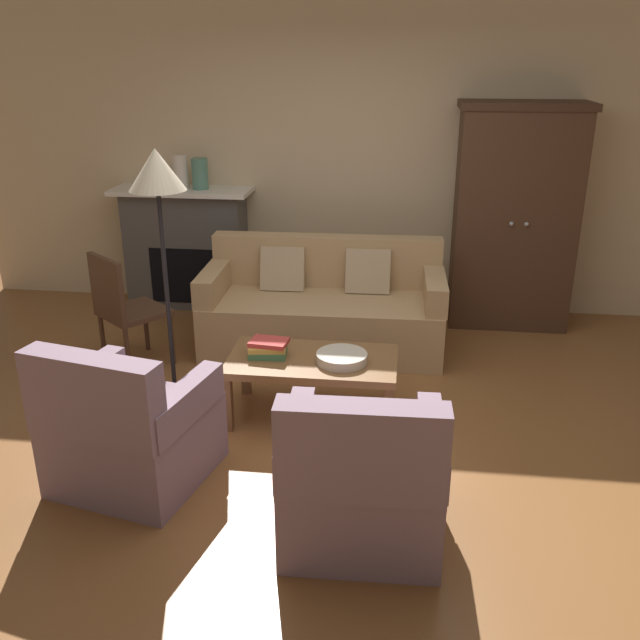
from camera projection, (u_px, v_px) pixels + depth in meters
name	position (u px, v px, depth m)	size (l,w,h in m)	color
ground_plane	(320.00, 438.00, 4.37)	(9.60, 9.60, 0.00)	brown
back_wall	(355.00, 156.00, 6.21)	(7.20, 0.10, 2.80)	beige
fireplace	(187.00, 247.00, 6.46)	(1.26, 0.48, 1.12)	#4C4947
armoire	(514.00, 217.00, 5.91)	(1.06, 0.57, 1.90)	#472D1E
couch	(323.00, 309.00, 5.62)	(1.94, 0.89, 0.86)	tan
coffee_table	(312.00, 366.00, 4.51)	(1.10, 0.60, 0.42)	brown
fruit_bowl	(342.00, 358.00, 4.42)	(0.33, 0.33, 0.06)	beige
book_stack	(268.00, 348.00, 4.50)	(0.27, 0.20, 0.11)	#427A4C
mantel_vase_cream	(180.00, 172.00, 6.19)	(0.14, 0.14, 0.30)	beige
mantel_vase_jade	(200.00, 174.00, 6.17)	(0.15, 0.15, 0.27)	slate
armchair_near_left	(129.00, 431.00, 3.83)	(0.91, 0.92, 0.88)	gray
armchair_near_right	(362.00, 482.00, 3.38)	(0.80, 0.79, 0.88)	gray
side_chair_wooden	(123.00, 305.00, 5.16)	(0.62, 0.62, 0.90)	#472D1E
floor_lamp	(158.00, 186.00, 4.31)	(0.36, 0.36, 1.73)	black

